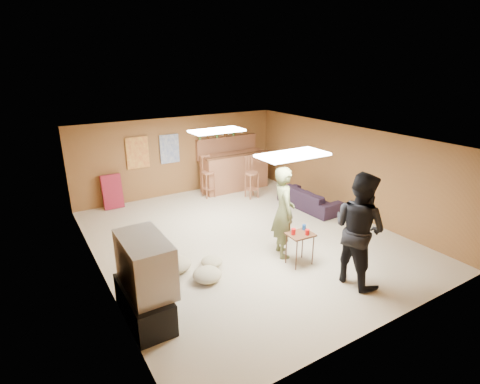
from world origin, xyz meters
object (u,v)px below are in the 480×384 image
tray_table (300,249)px  bar_counter (235,171)px  person_black (359,229)px  tv_body (145,264)px  sofa (309,198)px  person_olive (283,212)px

tray_table → bar_counter: bearing=74.7°
person_black → tray_table: bearing=22.1°
tv_body → sofa: tv_body is taller
bar_counter → tray_table: size_ratio=3.17×
person_olive → bar_counter: bearing=2.6°
person_olive → tray_table: 0.76m
tv_body → bar_counter: tv_body is taller
person_olive → person_black: bearing=-140.6°
person_olive → sofa: size_ratio=1.01×
sofa → tv_body: bearing=110.6°
tv_body → sofa: bearing=22.8°
sofa → tray_table: 2.96m
bar_counter → person_olive: size_ratio=1.10×
person_olive → tray_table: (0.05, -0.47, -0.59)m
bar_counter → person_black: (-0.76, -5.38, 0.44)m
sofa → tray_table: (-2.09, -2.10, 0.05)m
person_black → sofa: bearing=-31.6°
sofa → tray_table: size_ratio=2.84×
person_olive → tray_table: bearing=-154.1°
tv_body → sofa: size_ratio=0.62×
person_black → tv_body: bearing=71.5°
tv_body → person_black: 3.51m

